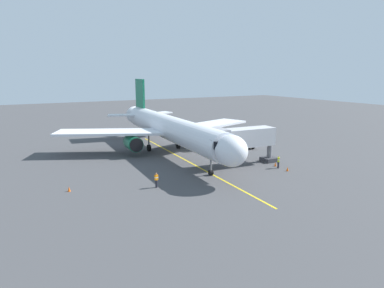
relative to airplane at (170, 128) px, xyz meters
The scene contains 10 objects.
ground_plane 4.35m from the airplane, 159.36° to the left, with size 220.00×220.00×0.00m, color #424244.
apron_lead_in_line 7.44m from the airplane, 89.87° to the left, with size 0.24×40.00×0.01m, color yellow.
airplane is the anchor object (origin of this frame).
jet_bridge 12.50m from the airplane, 112.47° to the left, with size 11.47×3.44×5.40m.
ground_crew_marshaller 18.03m from the airplane, 120.63° to the left, with size 0.45×0.47×1.71m.
ground_crew_wing_walker 17.51m from the airplane, 60.05° to the left, with size 0.45×0.33×1.71m.
box_truck_near_nose 13.48m from the airplane, behind, with size 2.26×4.72×2.62m.
safety_cone_nose_left 17.54m from the airplane, 123.21° to the left, with size 0.32×0.32×0.55m, color #F2590F.
safety_cone_nose_right 19.61m from the airplane, 118.34° to the left, with size 0.32×0.32×0.55m, color #F2590F.
safety_cone_wing_port 21.32m from the airplane, 33.64° to the left, with size 0.32×0.32×0.55m, color #F2590F.
Camera 1 is at (24.53, 49.06, 12.65)m, focal length 32.56 mm.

